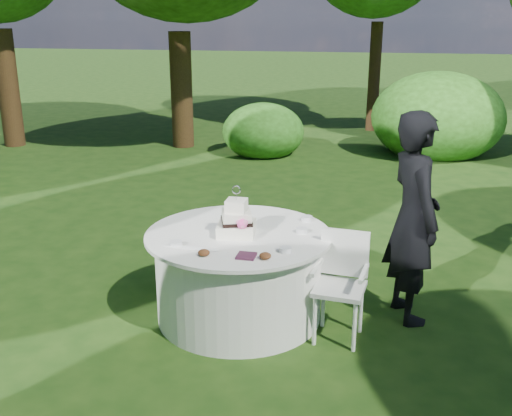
% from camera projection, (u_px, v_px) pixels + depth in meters
% --- Properties ---
extents(ground, '(80.00, 80.00, 0.00)m').
position_uv_depth(ground, '(239.00, 316.00, 5.23)').
color(ground, '#18370F').
rests_on(ground, ground).
extents(napkins, '(0.14, 0.14, 0.02)m').
position_uv_depth(napkins, '(246.00, 256.00, 4.49)').
color(napkins, '#451D33').
rests_on(napkins, table).
extents(feather_plume, '(0.48, 0.07, 0.01)m').
position_uv_depth(feather_plume, '(191.00, 248.00, 4.65)').
color(feather_plume, white).
rests_on(feather_plume, table).
extents(guest, '(0.64, 0.77, 1.79)m').
position_uv_depth(guest, '(413.00, 218.00, 4.97)').
color(guest, black).
rests_on(guest, ground).
extents(table, '(1.56, 1.56, 0.77)m').
position_uv_depth(table, '(239.00, 275.00, 5.11)').
color(table, silver).
rests_on(table, ground).
extents(cake, '(0.34, 0.34, 0.42)m').
position_uv_depth(cake, '(237.00, 221.00, 4.92)').
color(cake, white).
rests_on(cake, table).
extents(chair, '(0.44, 0.43, 0.87)m').
position_uv_depth(chair, '(341.00, 277.00, 4.77)').
color(chair, silver).
rests_on(chair, ground).
extents(votives, '(1.02, 0.93, 0.04)m').
position_uv_depth(votives, '(269.00, 235.00, 4.89)').
color(votives, silver).
rests_on(votives, table).
extents(petal_cups, '(0.55, 0.13, 0.05)m').
position_uv_depth(petal_cups, '(234.00, 254.00, 4.48)').
color(petal_cups, '#562D16').
rests_on(petal_cups, table).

